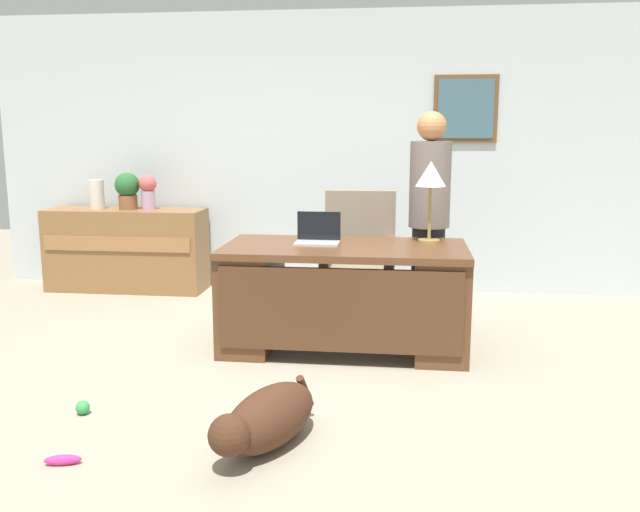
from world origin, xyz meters
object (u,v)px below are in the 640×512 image
potted_plant (127,189)px  desk (344,294)px  dog_lying (266,419)px  dog_toy_ball (83,408)px  laptop (318,236)px  dog_toy_bone (63,460)px  armchair (359,262)px  vase_empty (97,194)px  desk_lamp (431,179)px  person_standing (429,218)px  credenza (127,250)px  vase_with_flowers (148,190)px

potted_plant → desk: bearing=-35.5°
dog_lying → dog_toy_ball: size_ratio=10.18×
laptop → dog_toy_ball: 2.01m
dog_toy_bone → potted_plant: bearing=107.2°
armchair → vase_empty: 2.78m
armchair → desk_lamp: size_ratio=1.80×
armchair → dog_lying: (-0.30, -2.50, -0.33)m
desk → dog_toy_ball: 1.95m
armchair → person_standing: 0.75m
credenza → laptop: 2.63m
desk → laptop: laptop is taller
credenza → dog_lying: credenza is taller
vase_with_flowers → dog_toy_ball: size_ratio=4.31×
credenza → person_standing: (2.93, -0.99, 0.49)m
dog_lying → desk_lamp: size_ratio=1.35×
person_standing → dog_toy_bone: 3.23m
dog_toy_ball → person_standing: bearing=45.0°
laptop → vase_with_flowers: (-1.86, 1.51, 0.18)m
desk_lamp → vase_empty: (-3.20, 1.40, -0.28)m
desk → dog_toy_bone: (-1.18, -1.91, -0.39)m
dog_toy_ball → laptop: bearing=51.5°
credenza → person_standing: bearing=-18.7°
person_standing → desk: bearing=-134.4°
vase_empty → dog_toy_bone: vase_empty is taller
desk → dog_lying: size_ratio=2.17×
laptop → vase_with_flowers: bearing=140.9°
armchair → dog_toy_ball: armchair is taller
desk → person_standing: size_ratio=1.01×
person_standing → armchair: bearing=155.8°
dog_lying → vase_with_flowers: vase_with_flowers is taller
person_standing → laptop: 0.97m
armchair → credenza: bearing=162.7°
person_standing → dog_toy_bone: (-1.80, -2.54, -0.87)m
dog_toy_bone → vase_with_flowers: bearing=104.1°
armchair → laptop: (-0.25, -0.78, 0.34)m
laptop → vase_with_flowers: 2.41m
desk → dog_lying: bearing=-98.7°
desk_lamp → potted_plant: (-2.88, 1.40, -0.22)m
vase_empty → potted_plant: size_ratio=0.80×
vase_with_flowers → dog_toy_ball: vase_with_flowers is taller
dog_lying → person_standing: bearing=69.0°
credenza → dog_toy_ball: size_ratio=19.82×
potted_plant → credenza: bearing=-178.0°
desk → armchair: size_ratio=1.63×
desk → desk_lamp: (0.60, 0.23, 0.82)m
person_standing → vase_empty: bearing=162.8°
person_standing → desk_lamp: person_standing is taller
potted_plant → dog_toy_bone: 3.83m
armchair → dog_lying: size_ratio=1.34×
dog_toy_bone → dog_toy_ball: bearing=107.1°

